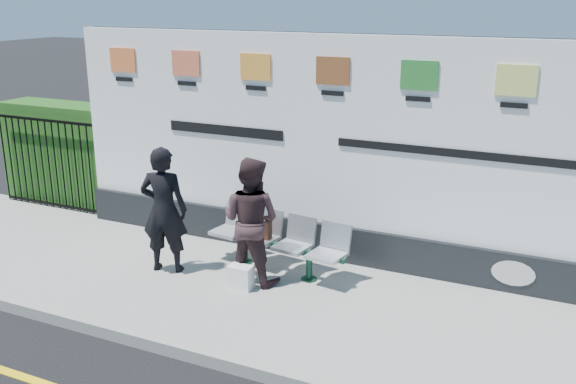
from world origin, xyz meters
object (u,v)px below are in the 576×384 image
object	(u,v)px
billboard	(333,166)
woman_left	(164,210)
bench	(276,256)
woman_right	(251,220)

from	to	relation	value
billboard	woman_left	distance (m)	2.28
billboard	bench	world-z (taller)	billboard
billboard	bench	distance (m)	1.41
bench	woman_left	size ratio (longest dim) A/B	1.16
woman_left	billboard	bearing A→B (deg)	-159.53
bench	billboard	bearing A→B (deg)	65.43
bench	woman_left	distance (m)	1.56
bench	woman_left	xyz separation A→B (m)	(-1.31, -0.57, 0.62)
billboard	woman_right	xyz separation A→B (m)	(-0.64, -1.14, -0.50)
woman_left	woman_right	xyz separation A→B (m)	(1.16, 0.20, -0.03)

